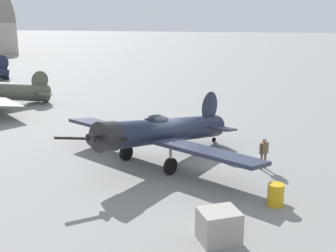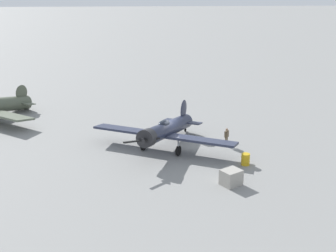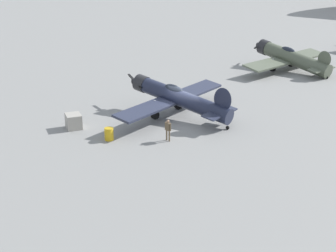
% 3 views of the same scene
% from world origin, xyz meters
% --- Properties ---
extents(ground_plane, '(400.00, 400.00, 0.00)m').
position_xyz_m(ground_plane, '(0.00, 0.00, 0.00)').
color(ground_plane, gray).
extents(airplane_foreground, '(9.67, 11.58, 3.21)m').
position_xyz_m(airplane_foreground, '(0.44, -0.22, 1.59)').
color(airplane_foreground, '#1E2338').
rests_on(airplane_foreground, ground_plane).
extents(airplane_mid_apron, '(9.31, 10.81, 2.85)m').
position_xyz_m(airplane_mid_apron, '(-8.55, -17.14, 1.40)').
color(airplane_mid_apron, '#4C5442').
rests_on(airplane_mid_apron, ground_plane).
extents(ground_crew_mechanic, '(0.50, 0.42, 1.56)m').
position_xyz_m(ground_crew_mechanic, '(0.17, 4.89, 0.94)').
color(ground_crew_mechanic, brown).
rests_on(ground_crew_mechanic, ground_plane).
extents(equipment_crate, '(1.60, 1.67, 1.08)m').
position_xyz_m(equipment_crate, '(7.56, 3.80, 0.54)').
color(equipment_crate, '#9E998E').
rests_on(equipment_crate, ground_plane).
extents(fuel_drum, '(0.68, 0.68, 0.90)m').
position_xyz_m(fuel_drum, '(4.26, 5.57, 0.45)').
color(fuel_drum, gold).
rests_on(fuel_drum, ground_plane).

